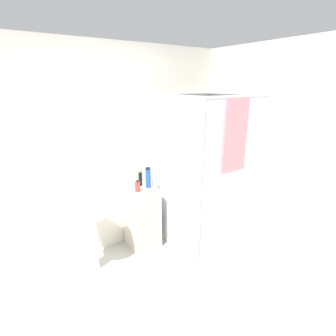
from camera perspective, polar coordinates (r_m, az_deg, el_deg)
name	(u,v)px	position (r m, az deg, el deg)	size (l,w,h in m)	color
wall_back	(101,154)	(3.20, -14.41, 2.89)	(6.40, 0.06, 2.50)	silver
wall_right	(322,166)	(3.09, 30.43, 0.38)	(0.06, 6.40, 2.50)	silver
shower_enclosure	(204,207)	(3.51, 7.75, -8.43)	(0.99, 1.02, 1.94)	white
vanity_cabinet	(142,217)	(3.46, -5.74, -10.59)	(0.37, 0.42, 0.80)	beige
sink	(88,221)	(3.05, -17.01, -11.02)	(0.43, 0.43, 0.98)	white
soap_dispenser	(138,187)	(3.18, -6.65, -4.04)	(0.06, 0.07, 0.15)	red
shampoo_bottle_tall_black	(140,178)	(3.34, -6.03, -2.21)	(0.05, 0.05, 0.21)	black
shampoo_bottle_blue	(148,178)	(3.26, -4.36, -2.14)	(0.06, 0.06, 0.26)	#1E4C93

